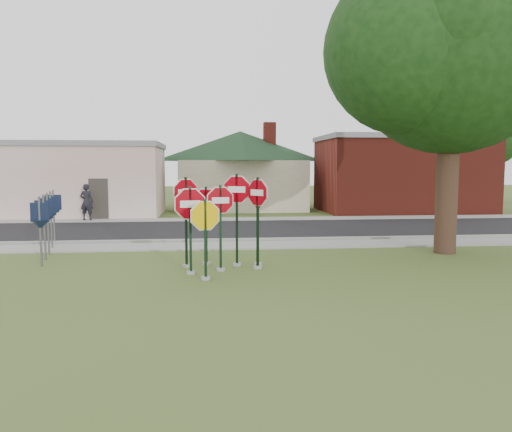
{
  "coord_description": "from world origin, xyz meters",
  "views": [
    {
      "loc": [
        -0.29,
        -12.05,
        2.85
      ],
      "look_at": [
        1.1,
        2.0,
        1.44
      ],
      "focal_mm": 35.0,
      "sensor_mm": 36.0,
      "label": 1
    }
  ],
  "objects": [
    {
      "name": "building_stucco",
      "position": [
        -9.0,
        18.0,
        2.15
      ],
      "size": [
        12.2,
        6.2,
        4.2
      ],
      "color": "silver",
      "rests_on": "ground"
    },
    {
      "name": "bg_tree_right",
      "position": [
        22.0,
        26.0,
        5.58
      ],
      "size": [
        5.6,
        5.6,
        8.4
      ],
      "color": "black",
      "rests_on": "ground"
    },
    {
      "name": "stop_sign_center",
      "position": [
        0.07,
        1.4,
        1.5
      ],
      "size": [
        1.01,
        0.24,
        2.45
      ],
      "color": "gray",
      "rests_on": "ground"
    },
    {
      "name": "road",
      "position": [
        0.0,
        10.0,
        0.02
      ],
      "size": [
        60.0,
        7.0,
        0.04
      ],
      "primitive_type": "cube",
      "color": "black",
      "rests_on": "ground"
    },
    {
      "name": "pedestrian",
      "position": [
        -6.48,
        14.4,
        1.0
      ],
      "size": [
        0.76,
        0.56,
        1.89
      ],
      "primitive_type": "imported",
      "rotation": [
        0.0,
        0.0,
        2.97
      ],
      "color": "black",
      "rests_on": "sidewalk_far"
    },
    {
      "name": "stop_sign_left",
      "position": [
        -0.73,
        1.06,
        1.51
      ],
      "size": [
        1.13,
        0.27,
        2.44
      ],
      "color": "gray",
      "rests_on": "ground"
    },
    {
      "name": "curb",
      "position": [
        0.0,
        6.5,
        0.07
      ],
      "size": [
        60.0,
        0.2,
        0.14
      ],
      "primitive_type": "cube",
      "color": "gray",
      "rests_on": "ground"
    },
    {
      "name": "sidewalk_far",
      "position": [
        0.0,
        14.3,
        0.03
      ],
      "size": [
        60.0,
        1.6,
        0.06
      ],
      "primitive_type": "cube",
      "color": "gray",
      "rests_on": "ground"
    },
    {
      "name": "stop_sign_yellow",
      "position": [
        -0.34,
        0.35,
        1.27
      ],
      "size": [
        1.01,
        0.27,
        2.14
      ],
      "color": "gray",
      "rests_on": "ground"
    },
    {
      "name": "building_brick",
      "position": [
        12.0,
        18.5,
        2.4
      ],
      "size": [
        10.2,
        6.2,
        4.75
      ],
      "color": "maroon",
      "rests_on": "ground"
    },
    {
      "name": "route_sign_row",
      "position": [
        -5.4,
        4.5,
        1.22
      ],
      "size": [
        1.43,
        4.63,
        2.0
      ],
      "color": "#59595E",
      "rests_on": "ground"
    },
    {
      "name": "ground",
      "position": [
        0.0,
        0.0,
        0.0
      ],
      "size": [
        120.0,
        120.0,
        0.0
      ],
      "primitive_type": "plane",
      "color": "#405821",
      "rests_on": "ground"
    },
    {
      "name": "oak_tree",
      "position": [
        7.5,
        3.5,
        6.68
      ],
      "size": [
        10.53,
        9.93,
        10.16
      ],
      "color": "black",
      "rests_on": "ground"
    },
    {
      "name": "stop_sign_far_left",
      "position": [
        -0.88,
        1.98,
        1.65
      ],
      "size": [
        0.92,
        0.53,
        2.65
      ],
      "color": "gray",
      "rests_on": "ground"
    },
    {
      "name": "stop_sign_far_right",
      "position": [
        1.16,
        2.04,
        1.56
      ],
      "size": [
        0.24,
        1.03,
        2.53
      ],
      "color": "gray",
      "rests_on": "ground"
    },
    {
      "name": "stop_sign_right",
      "position": [
        1.11,
        1.59,
        1.65
      ],
      "size": [
        0.66,
        0.83,
        2.65
      ],
      "color": "gray",
      "rests_on": "ground"
    },
    {
      "name": "stop_sign_back_left",
      "position": [
        -0.31,
        2.28,
        1.45
      ],
      "size": [
        1.07,
        0.24,
        2.37
      ],
      "color": "gray",
      "rests_on": "ground"
    },
    {
      "name": "sidewalk_near",
      "position": [
        0.0,
        5.5,
        0.03
      ],
      "size": [
        60.0,
        1.6,
        0.06
      ],
      "primitive_type": "cube",
      "color": "gray",
      "rests_on": "ground"
    },
    {
      "name": "stop_sign_back_right",
      "position": [
        0.56,
        2.06,
        1.73
      ],
      "size": [
        1.05,
        0.34,
        2.74
      ],
      "color": "gray",
      "rests_on": "ground"
    },
    {
      "name": "building_house",
      "position": [
        2.0,
        22.0,
        3.65
      ],
      "size": [
        11.6,
        11.6,
        6.2
      ],
      "color": "beige",
      "rests_on": "ground"
    }
  ]
}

